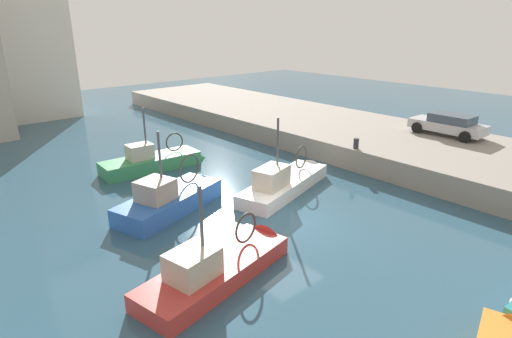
{
  "coord_description": "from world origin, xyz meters",
  "views": [
    {
      "loc": [
        -10.88,
        -10.69,
        7.61
      ],
      "look_at": [
        1.14,
        3.01,
        1.2
      ],
      "focal_mm": 29.53,
      "sensor_mm": 36.0,
      "label": 1
    }
  ],
  "objects_px": {
    "fishing_boat_blue": "(175,205)",
    "fishing_boat_white": "(287,187)",
    "fishing_boat_red": "(224,271)",
    "parked_car_silver": "(449,124)",
    "fishing_boat_green": "(157,166)",
    "mooring_bollard_mid": "(356,143)"
  },
  "relations": [
    {
      "from": "parked_car_silver",
      "to": "mooring_bollard_mid",
      "type": "height_order",
      "value": "parked_car_silver"
    },
    {
      "from": "fishing_boat_red",
      "to": "mooring_bollard_mid",
      "type": "relative_size",
      "value": 11.65
    },
    {
      "from": "parked_car_silver",
      "to": "mooring_bollard_mid",
      "type": "relative_size",
      "value": 7.72
    },
    {
      "from": "fishing_boat_white",
      "to": "mooring_bollard_mid",
      "type": "xyz_separation_m",
      "value": [
        4.76,
        -0.38,
        1.34
      ]
    },
    {
      "from": "parked_car_silver",
      "to": "fishing_boat_white",
      "type": "bearing_deg",
      "value": 168.27
    },
    {
      "from": "fishing_boat_green",
      "to": "fishing_boat_white",
      "type": "xyz_separation_m",
      "value": [
        3.18,
        -6.87,
        0.04
      ]
    },
    {
      "from": "fishing_boat_green",
      "to": "fishing_boat_white",
      "type": "distance_m",
      "value": 7.57
    },
    {
      "from": "fishing_boat_red",
      "to": "parked_car_silver",
      "type": "distance_m",
      "value": 17.9
    },
    {
      "from": "fishing_boat_white",
      "to": "fishing_boat_red",
      "type": "bearing_deg",
      "value": -150.71
    },
    {
      "from": "fishing_boat_white",
      "to": "mooring_bollard_mid",
      "type": "height_order",
      "value": "fishing_boat_white"
    },
    {
      "from": "fishing_boat_red",
      "to": "fishing_boat_blue",
      "type": "bearing_deg",
      "value": 74.71
    },
    {
      "from": "fishing_boat_blue",
      "to": "fishing_boat_white",
      "type": "height_order",
      "value": "fishing_boat_white"
    },
    {
      "from": "fishing_boat_blue",
      "to": "parked_car_silver",
      "type": "relative_size",
      "value": 1.42
    },
    {
      "from": "fishing_boat_green",
      "to": "parked_car_silver",
      "type": "relative_size",
      "value": 1.45
    },
    {
      "from": "fishing_boat_red",
      "to": "fishing_boat_white",
      "type": "xyz_separation_m",
      "value": [
        6.63,
        3.72,
        0.02
      ]
    },
    {
      "from": "fishing_boat_blue",
      "to": "mooring_bollard_mid",
      "type": "height_order",
      "value": "fishing_boat_blue"
    },
    {
      "from": "fishing_boat_green",
      "to": "parked_car_silver",
      "type": "height_order",
      "value": "fishing_boat_green"
    },
    {
      "from": "fishing_boat_blue",
      "to": "mooring_bollard_mid",
      "type": "xyz_separation_m",
      "value": [
        9.91,
        -2.09,
        1.35
      ]
    },
    {
      "from": "fishing_boat_blue",
      "to": "fishing_boat_red",
      "type": "relative_size",
      "value": 0.94
    },
    {
      "from": "mooring_bollard_mid",
      "to": "fishing_boat_white",
      "type": "bearing_deg",
      "value": 175.4
    },
    {
      "from": "fishing_boat_blue",
      "to": "mooring_bollard_mid",
      "type": "relative_size",
      "value": 10.94
    },
    {
      "from": "fishing_boat_red",
      "to": "fishing_boat_white",
      "type": "relative_size",
      "value": 0.93
    }
  ]
}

